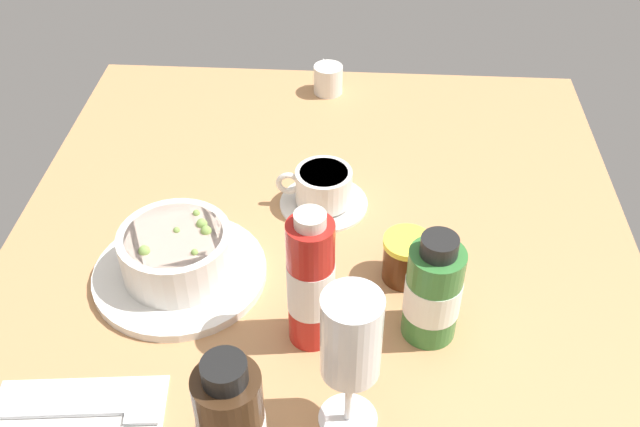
# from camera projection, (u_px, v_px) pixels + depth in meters

# --- Properties ---
(ground_plane) EXTENTS (1.10, 0.84, 0.03)m
(ground_plane) POSITION_uv_depth(u_px,v_px,m) (316.00, 299.00, 0.91)
(ground_plane) COLOR #B27F51
(porridge_bowl) EXTENTS (0.22, 0.22, 0.08)m
(porridge_bowl) POSITION_uv_depth(u_px,v_px,m) (177.00, 257.00, 0.90)
(porridge_bowl) COLOR silver
(porridge_bowl) RESTS_ON ground_plane
(cutlery_setting) EXTENTS (0.13, 0.19, 0.01)m
(cutlery_setting) POSITION_uv_depth(u_px,v_px,m) (79.00, 424.00, 0.75)
(cutlery_setting) COLOR silver
(cutlery_setting) RESTS_ON ground_plane
(coffee_cup) EXTENTS (0.12, 0.13, 0.06)m
(coffee_cup) POSITION_uv_depth(u_px,v_px,m) (323.00, 190.00, 1.01)
(coffee_cup) COLOR silver
(coffee_cup) RESTS_ON ground_plane
(creamer_jug) EXTENTS (0.06, 0.05, 0.06)m
(creamer_jug) POSITION_uv_depth(u_px,v_px,m) (328.00, 79.00, 1.25)
(creamer_jug) COLOR silver
(creamer_jug) RESTS_ON ground_plane
(wine_glass) EXTENTS (0.06, 0.06, 0.18)m
(wine_glass) POSITION_uv_depth(u_px,v_px,m) (351.00, 342.00, 0.68)
(wine_glass) COLOR white
(wine_glass) RESTS_ON ground_plane
(jam_jar) EXTENTS (0.06, 0.06, 0.06)m
(jam_jar) POSITION_uv_depth(u_px,v_px,m) (406.00, 258.00, 0.90)
(jam_jar) COLOR #48230F
(jam_jar) RESTS_ON ground_plane
(sauce_bottle_red) EXTENTS (0.05, 0.05, 0.18)m
(sauce_bottle_red) POSITION_uv_depth(u_px,v_px,m) (308.00, 283.00, 0.79)
(sauce_bottle_red) COLOR #B21E19
(sauce_bottle_red) RESTS_ON ground_plane
(sauce_bottle_green) EXTENTS (0.06, 0.06, 0.14)m
(sauce_bottle_green) POSITION_uv_depth(u_px,v_px,m) (433.00, 292.00, 0.81)
(sauce_bottle_green) COLOR #337233
(sauce_bottle_green) RESTS_ON ground_plane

